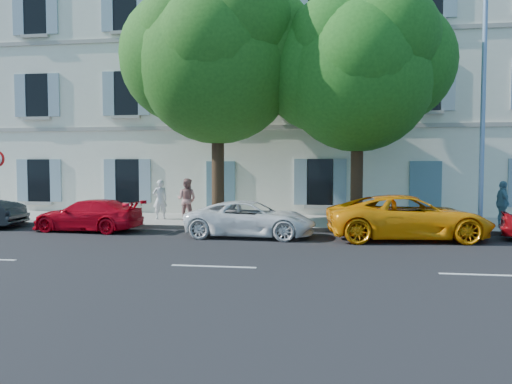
% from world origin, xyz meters
% --- Properties ---
extents(ground, '(90.00, 90.00, 0.00)m').
position_xyz_m(ground, '(0.00, 0.00, 0.00)').
color(ground, black).
extents(sidewalk, '(36.00, 4.50, 0.15)m').
position_xyz_m(sidewalk, '(0.00, 4.45, 0.07)').
color(sidewalk, '#A09E96').
rests_on(sidewalk, ground).
extents(kerb, '(36.00, 0.16, 0.16)m').
position_xyz_m(kerb, '(0.00, 2.28, 0.08)').
color(kerb, '#9E998E').
rests_on(kerb, ground).
extents(building, '(28.00, 7.00, 12.00)m').
position_xyz_m(building, '(0.00, 10.20, 6.00)').
color(building, white).
rests_on(building, ground).
extents(car_red_coupe, '(3.99, 1.86, 1.13)m').
position_xyz_m(car_red_coupe, '(-5.81, 1.32, 0.56)').
color(car_red_coupe, red).
rests_on(car_red_coupe, ground).
extents(car_white_coupe, '(4.30, 2.11, 1.17)m').
position_xyz_m(car_white_coupe, '(0.09, 0.82, 0.59)').
color(car_white_coupe, white).
rests_on(car_white_coupe, ground).
extents(car_yellow_supercar, '(5.29, 2.93, 1.40)m').
position_xyz_m(car_yellow_supercar, '(5.07, 0.96, 0.70)').
color(car_yellow_supercar, '#FB980A').
rests_on(car_yellow_supercar, ground).
extents(tree_left, '(5.94, 5.94, 9.21)m').
position_xyz_m(tree_left, '(-1.53, 3.16, 6.08)').
color(tree_left, '#3A2819').
rests_on(tree_left, sidewalk).
extents(tree_right, '(5.42, 5.42, 8.35)m').
position_xyz_m(tree_right, '(3.58, 3.12, 5.51)').
color(tree_right, '#3A2819').
rests_on(tree_right, sidewalk).
extents(street_lamp, '(0.34, 1.70, 7.93)m').
position_xyz_m(street_lamp, '(7.72, 2.57, 4.64)').
color(street_lamp, '#7293BF').
rests_on(street_lamp, sidewalk).
extents(pedestrian_a, '(0.69, 0.63, 1.59)m').
position_xyz_m(pedestrian_a, '(-4.16, 4.17, 0.95)').
color(pedestrian_a, silver).
rests_on(pedestrian_a, sidewalk).
extents(pedestrian_b, '(0.90, 0.75, 1.66)m').
position_xyz_m(pedestrian_b, '(-2.94, 3.81, 0.98)').
color(pedestrian_b, '#AA726D').
rests_on(pedestrian_b, sidewalk).
extents(pedestrian_c, '(0.47, 0.98, 1.63)m').
position_xyz_m(pedestrian_c, '(8.69, 3.56, 0.96)').
color(pedestrian_c, teal).
rests_on(pedestrian_c, sidewalk).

